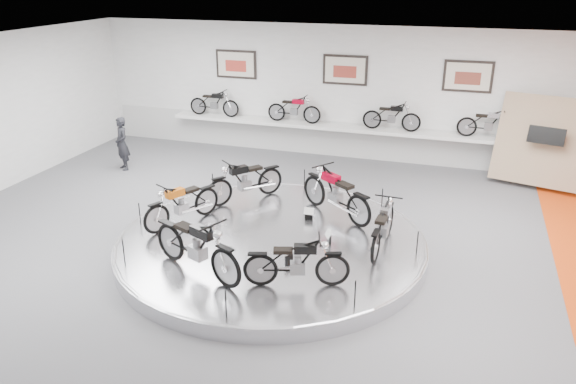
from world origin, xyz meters
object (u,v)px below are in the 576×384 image
(bike_e, at_px, (196,245))
(shelf, at_px, (341,128))
(bike_a, at_px, (383,226))
(bike_b, at_px, (336,193))
(bike_d, at_px, (182,203))
(visitor, at_px, (122,144))
(bike_f, at_px, (297,262))
(bike_c, at_px, (245,180))
(display_platform, at_px, (271,244))

(bike_e, bearing_deg, shelf, 107.56)
(bike_a, xyz_separation_m, bike_b, (-1.25, 1.26, 0.07))
(bike_d, height_order, visitor, visitor)
(visitor, bearing_deg, bike_b, 20.93)
(bike_b, bearing_deg, bike_d, 60.35)
(bike_a, height_order, bike_f, bike_a)
(shelf, distance_m, bike_f, 8.11)
(shelf, relative_size, bike_e, 5.74)
(visitor, bearing_deg, bike_c, 15.86)
(display_platform, relative_size, shelf, 0.58)
(bike_f, bearing_deg, shelf, 79.83)
(bike_c, distance_m, bike_d, 1.85)
(display_platform, relative_size, bike_d, 3.84)
(bike_e, distance_m, visitor, 7.32)
(shelf, bearing_deg, bike_b, -78.40)
(bike_d, relative_size, visitor, 1.07)
(shelf, xyz_separation_m, bike_b, (1.00, -4.88, -0.15))
(bike_a, relative_size, bike_d, 0.99)
(bike_c, bearing_deg, bike_e, 46.04)
(bike_f, xyz_separation_m, visitor, (-6.89, 5.18, 0.01))
(display_platform, bearing_deg, bike_e, -114.26)
(bike_b, distance_m, bike_c, 2.28)
(bike_f, bearing_deg, bike_b, 73.28)
(bike_c, relative_size, bike_f, 1.10)
(bike_e, bearing_deg, bike_f, 27.06)
(bike_a, bearing_deg, visitor, 70.83)
(bike_b, xyz_separation_m, bike_e, (-1.80, -3.29, 0.01))
(shelf, bearing_deg, display_platform, -90.00)
(display_platform, bearing_deg, visitor, 148.79)
(bike_b, relative_size, visitor, 1.20)
(bike_d, bearing_deg, bike_c, -179.66)
(bike_a, distance_m, bike_c, 3.82)
(bike_d, bearing_deg, visitor, -106.94)
(bike_c, height_order, visitor, visitor)
(visitor, bearing_deg, shelf, 63.51)
(bike_a, height_order, visitor, visitor)
(shelf, bearing_deg, visitor, -153.85)
(shelf, distance_m, bike_d, 6.67)
(bike_b, distance_m, bike_e, 3.75)
(bike_b, distance_m, bike_d, 3.39)
(shelf, bearing_deg, bike_c, -105.22)
(display_platform, bearing_deg, bike_d, 178.28)
(bike_a, height_order, bike_d, bike_d)
(bike_a, bearing_deg, bike_c, 70.13)
(bike_e, bearing_deg, bike_d, 147.76)
(display_platform, distance_m, shelf, 6.46)
(bike_f, bearing_deg, bike_c, 106.84)
(shelf, distance_m, bike_c, 4.84)
(bike_b, xyz_separation_m, bike_f, (0.05, -3.16, -0.08))
(shelf, distance_m, bike_b, 4.98)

